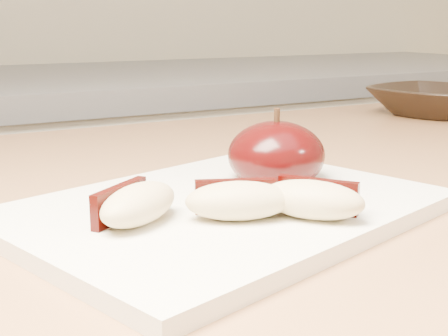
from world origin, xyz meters
TOP-DOWN VIEW (x-y plane):
  - back_cabinet at (0.00, 1.20)m, footprint 2.40×0.62m
  - cutting_board at (-0.09, 0.39)m, footprint 0.35×0.29m
  - apple_half at (-0.02, 0.43)m, footprint 0.08×0.08m
  - apple_wedge_a at (-0.16, 0.38)m, footprint 0.08×0.07m
  - apple_wedge_b at (-0.10, 0.35)m, footprint 0.08×0.06m
  - apple_wedge_c at (-0.05, 0.33)m, footprint 0.07×0.08m
  - bowl at (0.43, 0.67)m, footprint 0.21×0.21m

SIDE VIEW (x-z plane):
  - back_cabinet at x=0.00m, z-range 0.00..0.94m
  - cutting_board at x=-0.09m, z-range 0.90..0.91m
  - bowl at x=0.43m, z-range 0.90..0.94m
  - apple_wedge_a at x=-0.16m, z-range 0.91..0.94m
  - apple_wedge_b at x=-0.10m, z-range 0.91..0.94m
  - apple_wedge_c at x=-0.05m, z-range 0.91..0.94m
  - apple_half at x=-0.02m, z-range 0.90..0.97m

